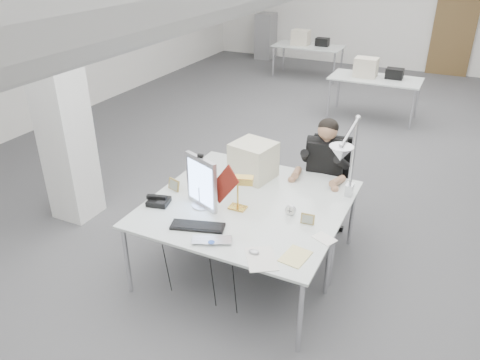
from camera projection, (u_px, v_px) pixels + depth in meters
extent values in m
cube|color=#48484A|center=(310.00, 183.00, 6.46)|extent=(10.00, 14.00, 0.02)
cube|color=white|center=(405.00, 3.00, 11.33)|extent=(10.00, 0.02, 3.20)
cube|color=white|center=(24.00, 34.00, 7.65)|extent=(0.02, 14.00, 3.20)
cube|color=white|center=(56.00, 85.00, 5.01)|extent=(0.45, 0.45, 3.20)
cube|color=brown|center=(454.00, 31.00, 11.06)|extent=(0.95, 0.08, 2.10)
cube|color=silver|center=(227.00, 227.00, 4.12)|extent=(1.80, 0.90, 0.02)
cube|color=silver|center=(266.00, 184.00, 4.84)|extent=(1.80, 0.90, 0.02)
cube|color=silver|center=(376.00, 79.00, 8.44)|extent=(1.60, 0.80, 0.02)
cube|color=silver|center=(308.00, 46.00, 10.97)|extent=(1.60, 0.80, 0.02)
cube|color=gray|center=(266.00, 36.00, 12.85)|extent=(0.45, 0.55, 1.20)
cube|color=silver|center=(201.00, 182.00, 4.30)|extent=(0.39, 0.19, 0.50)
cube|color=maroon|center=(224.00, 185.00, 4.15)|extent=(0.39, 0.18, 0.45)
cube|color=black|center=(198.00, 226.00, 4.08)|extent=(0.50, 0.29, 0.02)
imported|color=silver|center=(211.00, 244.00, 3.84)|extent=(0.39, 0.33, 0.03)
ellipsoid|color=#B3B4B8|center=(254.00, 252.00, 3.74)|extent=(0.10, 0.08, 0.04)
cube|color=black|center=(159.00, 202.00, 4.43)|extent=(0.23, 0.22, 0.05)
cube|color=#A78C48|center=(174.00, 185.00, 4.67)|extent=(0.15, 0.08, 0.12)
cube|color=#AD914A|center=(308.00, 219.00, 4.12)|extent=(0.13, 0.04, 0.10)
cylinder|color=silver|center=(290.00, 210.00, 4.25)|extent=(0.10, 0.03, 0.10)
cube|color=silver|center=(261.00, 259.00, 3.68)|extent=(0.37, 0.40, 0.01)
cube|color=#E7D88A|center=(295.00, 256.00, 3.71)|extent=(0.22, 0.28, 0.01)
cube|color=white|center=(324.00, 239.00, 3.93)|extent=(0.22, 0.20, 0.01)
cube|color=beige|center=(253.00, 160.00, 4.86)|extent=(0.47, 0.45, 0.38)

